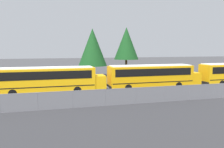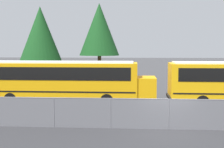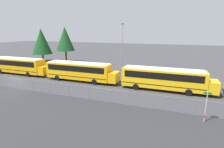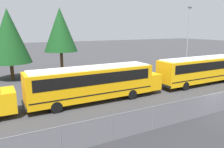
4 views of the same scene
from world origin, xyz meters
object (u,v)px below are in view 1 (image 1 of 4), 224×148
Objects in this scene: tree_0 at (126,43)px; tree_1 at (93,47)px; school_bus_2 at (49,78)px; school_bus_3 at (153,75)px.

tree_1 is at bearing -171.22° from tree_0.
tree_0 reaches higher than school_bus_2.
tree_1 is at bearing 60.22° from school_bus_2.
tree_0 reaches higher than tree_1.
tree_0 reaches higher than school_bus_3.
tree_0 is 1.05× the size of tree_1.
tree_1 is (7.60, 13.29, 3.72)m from school_bus_2.
tree_1 is (-6.93, -1.07, -0.74)m from tree_0.
tree_0 is at bearing 8.78° from tree_1.
school_bus_3 is at bearing -0.24° from school_bus_2.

